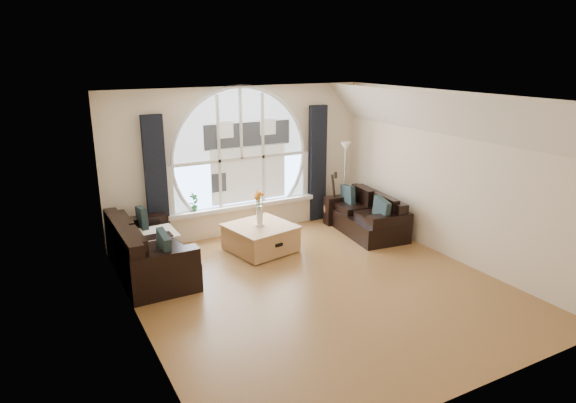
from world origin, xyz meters
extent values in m
cube|color=brown|center=(0.00, 0.00, 0.00)|extent=(5.00, 5.50, 0.01)
cube|color=silver|center=(0.00, 0.00, 2.70)|extent=(5.00, 5.50, 0.01)
cube|color=beige|center=(0.00, 2.75, 1.35)|extent=(5.00, 0.01, 2.70)
cube|color=beige|center=(0.00, -2.75, 1.35)|extent=(5.00, 0.01, 2.70)
cube|color=beige|center=(-2.50, 0.00, 1.35)|extent=(0.01, 5.50, 2.70)
cube|color=beige|center=(2.50, 0.00, 1.35)|extent=(0.01, 5.50, 2.70)
cube|color=silver|center=(2.20, 0.00, 2.35)|extent=(0.92, 5.50, 0.72)
cube|color=silver|center=(0.00, 2.72, 1.62)|extent=(2.60, 0.06, 2.15)
cube|color=white|center=(0.00, 2.65, 0.51)|extent=(2.90, 0.22, 0.08)
cube|color=white|center=(0.00, 2.69, 1.62)|extent=(2.76, 0.08, 2.15)
cube|color=silver|center=(0.15, 2.71, 1.50)|extent=(1.70, 0.02, 1.50)
cube|color=black|center=(-1.60, 2.63, 1.15)|extent=(0.35, 0.12, 2.30)
cube|color=black|center=(1.60, 2.63, 1.15)|extent=(0.35, 0.12, 2.30)
cube|color=black|center=(-2.02, 1.57, 0.40)|extent=(0.99, 1.94, 0.86)
cube|color=black|center=(1.96, 1.49, 0.40)|extent=(1.00, 1.71, 0.72)
cube|color=#A87745|center=(-0.14, 1.63, 0.25)|extent=(1.20, 1.20, 0.50)
cube|color=silver|center=(-1.81, 1.87, 0.50)|extent=(0.58, 0.58, 0.10)
cube|color=white|center=(-0.15, 1.62, 0.85)|extent=(0.24, 0.24, 0.70)
cube|color=#B2B2B2|center=(2.01, 2.27, 0.80)|extent=(0.24, 0.24, 1.60)
cube|color=#946130|center=(1.73, 2.28, 0.53)|extent=(0.37, 0.25, 1.06)
imported|color=#1E6023|center=(-0.95, 2.65, 0.72)|extent=(0.21, 0.18, 0.33)
camera|label=1|loc=(-3.54, -5.64, 3.26)|focal=31.25mm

